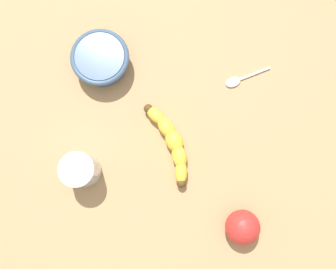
{
  "coord_description": "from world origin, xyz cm",
  "views": [
    {
      "loc": [
        8.81,
        0.76,
        86.67
      ],
      "look_at": [
        -2.15,
        1.18,
        5.0
      ],
      "focal_mm": 39.5,
      "sensor_mm": 36.0,
      "label": 1
    }
  ],
  "objects": [
    {
      "name": "banana",
      "position": [
        -0.36,
        1.89,
        4.88
      ],
      "size": [
        19.12,
        9.72,
        3.77
      ],
      "rotation": [
        0.0,
        0.0,
        3.52
      ],
      "color": "yellow",
      "rests_on": "wooden_tabletop"
    },
    {
      "name": "apple_fruit",
      "position": [
        18.48,
        16.18,
        6.71
      ],
      "size": [
        7.43,
        7.43,
        7.43
      ],
      "primitive_type": "sphere",
      "color": "red",
      "rests_on": "wooden_tabletop"
    },
    {
      "name": "teaspoon",
      "position": [
        -14.29,
        17.4,
        3.4
      ],
      "size": [
        5.12,
        11.04,
        0.8
      ],
      "rotation": [
        0.0,
        0.0,
        5.05
      ],
      "color": "silver",
      "rests_on": "wooden_tabletop"
    },
    {
      "name": "wooden_tabletop",
      "position": [
        0.0,
        0.0,
        1.5
      ],
      "size": [
        120.0,
        120.0,
        3.0
      ],
      "primitive_type": "cube",
      "color": "tan",
      "rests_on": "ground"
    },
    {
      "name": "smoothie_glass",
      "position": [
        5.12,
        -17.81,
        7.12
      ],
      "size": [
        7.4,
        7.4,
        8.73
      ],
      "color": "silver",
      "rests_on": "wooden_tabletop"
    },
    {
      "name": "ceramic_bowl",
      "position": [
        -19.65,
        -13.31,
        6.26
      ],
      "size": [
        13.16,
        13.16,
        5.49
      ],
      "color": "#3D5675",
      "rests_on": "wooden_tabletop"
    }
  ]
}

